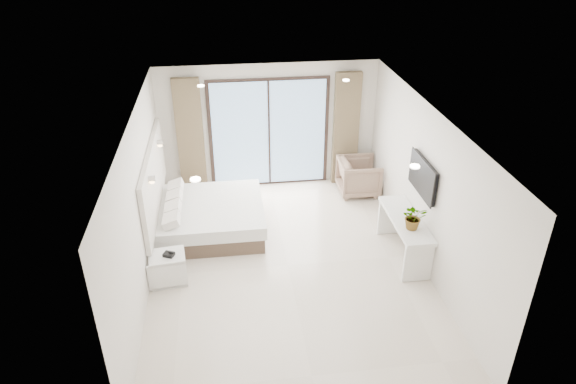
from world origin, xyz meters
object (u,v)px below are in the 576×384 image
at_px(nightstand, 168,268).
at_px(console_desk, 405,228).
at_px(bed, 210,217).
at_px(armchair, 359,175).

relative_size(nightstand, console_desk, 0.38).
distance_m(bed, console_desk, 3.60).
bearing_deg(armchair, nightstand, 124.40).
xyz_separation_m(console_desk, armchair, (-0.19, 2.37, -0.14)).
height_order(console_desk, armchair, armchair).
xyz_separation_m(bed, console_desk, (3.36, -1.27, 0.27)).
distance_m(bed, nightstand, 1.61).
height_order(nightstand, armchair, armchair).
distance_m(console_desk, armchair, 2.38).
xyz_separation_m(bed, armchair, (3.17, 1.10, 0.13)).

